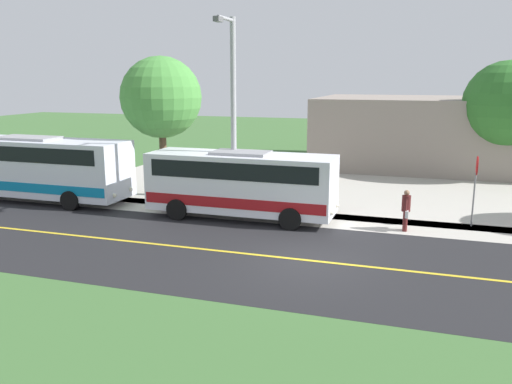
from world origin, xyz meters
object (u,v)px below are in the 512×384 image
Objects in this scene: transit_bus_rear at (30,165)px; street_light_pole at (232,110)px; stop_sign at (476,179)px; shuttle_bus_front at (241,181)px; tree_curbside at (161,98)px; tree_lot_edge at (507,104)px; pedestrian_with_bags at (406,209)px; commercial_building at (444,132)px.

street_light_pole reaches higher than transit_bus_rear.
street_light_pole is (-0.31, 10.49, 2.88)m from transit_bus_rear.
shuttle_bus_front is at bearing -80.20° from stop_sign.
street_light_pole is (-0.40, -0.51, 3.00)m from shuttle_bus_front.
street_light_pole is at bearing -128.08° from shuttle_bus_front.
tree_curbside reaches higher than stop_sign.
stop_sign is at bearing -11.54° from tree_lot_edge.
tree_lot_edge is at bearing 168.46° from stop_sign.
tree_curbside is (-2.92, -5.20, 3.35)m from shuttle_bus_front.
street_light_pole is at bearing -82.97° from stop_sign.
transit_bus_rear is 1.24× the size of street_light_pole.
shuttle_bus_front is at bearing 89.54° from transit_bus_rear.
tree_lot_edge reaches higher than transit_bus_rear.
street_light_pole reaches higher than shuttle_bus_front.
stop_sign is 0.42× the size of tree_lot_edge.
stop_sign is at bearing 120.33° from pedestrian_with_bags.
street_light_pole reaches higher than stop_sign.
tree_curbside is 19.63m from tree_lot_edge.
stop_sign is (-1.53, 20.38, 0.25)m from transit_bus_rear.
stop_sign is at bearing 3.47° from commercial_building.
transit_bus_rear is at bearing -90.46° from shuttle_bus_front.
transit_bus_rear is at bearing -88.29° from street_light_pole.
commercial_building is (-16.92, 8.44, 0.71)m from shuttle_bus_front.
shuttle_bus_front is 1.17× the size of tree_lot_edge.
shuttle_bus_front is 18.92m from commercial_building.
tree_curbside is 1.01× the size of tree_lot_edge.
pedestrian_with_bags is at bearing 76.90° from tree_curbside.
transit_bus_rear is 6.30× the size of pedestrian_with_bags.
tree_curbside is at bearing 116.01° from transit_bus_rear.
commercial_building is (-14.00, 13.65, -2.64)m from tree_curbside.
commercial_building is at bearing -141.02° from tree_lot_edge.
tree_curbside is (-2.83, 5.80, 3.22)m from transit_bus_rear.
tree_curbside is at bearing -59.36° from tree_lot_edge.
tree_lot_edge is (-12.92, 11.68, 2.81)m from shuttle_bus_front.
stop_sign is at bearing 99.80° from shuttle_bus_front.
tree_lot_edge reaches higher than stop_sign.
stop_sign is at bearing 84.90° from tree_curbside.
tree_lot_edge is (-12.52, 12.19, -0.19)m from street_light_pole.
transit_bus_rear is at bearing -85.70° from stop_sign.
pedestrian_with_bags is 3.16m from stop_sign.
shuttle_bus_front reaches higher than stop_sign.
tree_curbside is (-2.80, -12.02, 4.06)m from pedestrian_with_bags.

